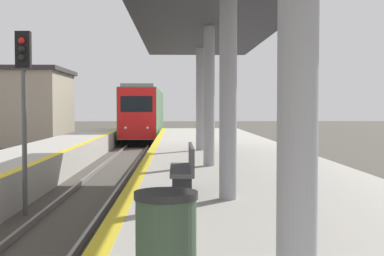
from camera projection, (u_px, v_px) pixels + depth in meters
train at (145, 113)px, 44.56m from camera, size 2.60×19.56×4.28m
signal_mid at (24, 87)px, 13.15m from camera, size 0.36×0.31×4.57m
station_canopy at (217, 11)px, 12.22m from camera, size 4.13×21.86×4.12m
trash_bin at (166, 250)px, 4.36m from camera, size 0.52×0.52×0.97m
bench at (185, 167)px, 10.35m from camera, size 0.44×2.00×0.92m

